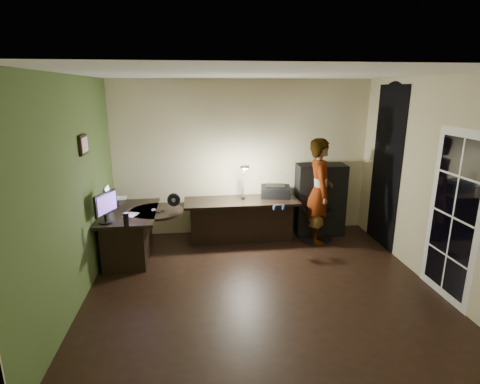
{
  "coord_description": "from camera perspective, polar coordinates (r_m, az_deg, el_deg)",
  "views": [
    {
      "loc": [
        -0.79,
        -4.46,
        2.53
      ],
      "look_at": [
        -0.15,
        1.05,
        1.0
      ],
      "focal_mm": 28.0,
      "sensor_mm": 36.0,
      "label": 1
    }
  ],
  "objects": [
    {
      "name": "printer",
      "position": [
        6.52,
        5.41,
        0.1
      ],
      "size": [
        0.55,
        0.46,
        0.22
      ],
      "primitive_type": "cube",
      "rotation": [
        0.0,
        0.0,
        -0.17
      ],
      "color": "black",
      "rests_on": "desk_right"
    },
    {
      "name": "desk_lamp",
      "position": [
        6.28,
        0.45,
        1.74
      ],
      "size": [
        0.27,
        0.35,
        0.68
      ],
      "primitive_type": "cube",
      "rotation": [
        0.0,
        0.0,
        -0.38
      ],
      "color": "black",
      "rests_on": "desk_right"
    },
    {
      "name": "laptop_stand",
      "position": [
        6.28,
        -18.49,
        -1.34
      ],
      "size": [
        0.26,
        0.23,
        0.09
      ],
      "primitive_type": "cube",
      "rotation": [
        0.0,
        0.0,
        -0.21
      ],
      "color": "silver",
      "rests_on": "desk_left"
    },
    {
      "name": "floor",
      "position": [
        5.19,
        3.07,
        -13.84
      ],
      "size": [
        4.5,
        4.0,
        0.01
      ],
      "primitive_type": "cube",
      "color": "black",
      "rests_on": "ground"
    },
    {
      "name": "monitor",
      "position": [
        5.42,
        -19.89,
        -2.87
      ],
      "size": [
        0.26,
        0.47,
        0.31
      ],
      "primitive_type": "cube",
      "rotation": [
        0.0,
        0.0,
        -0.39
      ],
      "color": "black",
      "rests_on": "desk_left"
    },
    {
      "name": "wall_left",
      "position": [
        4.84,
        -24.01,
        -0.04
      ],
      "size": [
        0.01,
        4.0,
        2.7
      ],
      "primitive_type": "cube",
      "color": "beige",
      "rests_on": "floor"
    },
    {
      "name": "desk_right",
      "position": [
        6.43,
        0.2,
        -4.33
      ],
      "size": [
        1.92,
        0.69,
        0.72
      ],
      "primitive_type": "cube",
      "rotation": [
        0.0,
        0.0,
        0.01
      ],
      "color": "black",
      "rests_on": "floor"
    },
    {
      "name": "arched_doorway",
      "position": [
        6.49,
        21.38,
        3.43
      ],
      "size": [
        0.01,
        0.9,
        2.6
      ],
      "primitive_type": "cube",
      "color": "black",
      "rests_on": "floor"
    },
    {
      "name": "laptop",
      "position": [
        6.23,
        -18.25,
        -0.04
      ],
      "size": [
        0.31,
        0.29,
        0.2
      ],
      "primitive_type": "cube",
      "rotation": [
        0.0,
        0.0,
        0.04
      ],
      "color": "silver",
      "rests_on": "laptop_stand"
    },
    {
      "name": "headphones",
      "position": [
        5.88,
        5.92,
        -2.3
      ],
      "size": [
        0.19,
        0.09,
        0.09
      ],
      "primitive_type": "cube",
      "rotation": [
        0.0,
        0.0,
        0.05
      ],
      "color": "navy",
      "rests_on": "desk_right"
    },
    {
      "name": "person",
      "position": [
        6.36,
        12.02,
        0.08
      ],
      "size": [
        0.52,
        0.69,
        1.77
      ],
      "primitive_type": "imported",
      "rotation": [
        0.0,
        0.0,
        1.41
      ],
      "color": "#D8A88C",
      "rests_on": "floor"
    },
    {
      "name": "wall_front",
      "position": [
        2.84,
        10.29,
        -9.41
      ],
      "size": [
        4.5,
        0.01,
        2.7
      ],
      "primitive_type": "cube",
      "color": "beige",
      "rests_on": "floor"
    },
    {
      "name": "desk_left",
      "position": [
        5.99,
        -16.25,
        -6.27
      ],
      "size": [
        0.83,
        1.33,
        0.76
      ],
      "primitive_type": "cube",
      "rotation": [
        0.0,
        0.0,
        0.02
      ],
      "color": "black",
      "rests_on": "floor"
    },
    {
      "name": "ceiling",
      "position": [
        4.53,
        3.58,
        17.6
      ],
      "size": [
        4.5,
        4.0,
        0.01
      ],
      "primitive_type": "cube",
      "color": "silver",
      "rests_on": "floor"
    },
    {
      "name": "notepad",
      "position": [
        5.67,
        -16.26,
        -3.36
      ],
      "size": [
        0.23,
        0.26,
        0.01
      ],
      "primitive_type": "cube",
      "rotation": [
        0.0,
        0.0,
        -0.39
      ],
      "color": "silver",
      "rests_on": "desk_left"
    },
    {
      "name": "pen",
      "position": [
        5.73,
        -11.86,
        -2.89
      ],
      "size": [
        0.09,
        0.1,
        0.01
      ],
      "primitive_type": "cube",
      "rotation": [
        0.0,
        0.0,
        0.7
      ],
      "color": "black",
      "rests_on": "desk_left"
    },
    {
      "name": "phone",
      "position": [
        5.73,
        -12.13,
        -2.89
      ],
      "size": [
        0.09,
        0.14,
        0.01
      ],
      "primitive_type": "cube",
      "rotation": [
        0.0,
        0.0,
        -0.27
      ],
      "color": "black",
      "rests_on": "desk_left"
    },
    {
      "name": "office_chair",
      "position": [
        6.53,
        11.68,
        -2.88
      ],
      "size": [
        0.71,
        0.71,
        1.03
      ],
      "primitive_type": "cube",
      "rotation": [
        0.0,
        0.0,
        -0.27
      ],
      "color": "black",
      "rests_on": "floor"
    },
    {
      "name": "framed_picture",
      "position": [
        5.16,
        -22.81,
        6.65
      ],
      "size": [
        0.04,
        0.3,
        0.25
      ],
      "primitive_type": "cube",
      "color": "black",
      "rests_on": "wall_left"
    },
    {
      "name": "mouse",
      "position": [
        5.77,
        -13.04,
        -2.66
      ],
      "size": [
        0.07,
        0.1,
        0.04
      ],
      "primitive_type": "ellipsoid",
      "rotation": [
        0.0,
        0.0,
        -0.09
      ],
      "color": "silver",
      "rests_on": "desk_left"
    },
    {
      "name": "speaker",
      "position": [
        5.2,
        -16.95,
        -4.08
      ],
      "size": [
        0.09,
        0.09,
        0.19
      ],
      "primitive_type": "cylinder",
      "rotation": [
        0.0,
        0.0,
        -0.28
      ],
      "color": "black",
      "rests_on": "desk_left"
    },
    {
      "name": "cabinet",
      "position": [
        6.8,
        12.07,
        -1.14
      ],
      "size": [
        0.86,
        0.46,
        1.27
      ],
      "primitive_type": "cube",
      "rotation": [
        0.0,
        0.0,
        -0.05
      ],
      "color": "black",
      "rests_on": "floor"
    },
    {
      "name": "wall_back",
      "position": [
        6.62,
        0.34,
        5.15
      ],
      "size": [
        4.5,
        0.01,
        2.7
      ],
      "primitive_type": "cube",
      "color": "beige",
      "rests_on": "floor"
    },
    {
      "name": "wall_right",
      "position": [
        5.53,
        27.01,
        1.39
      ],
      "size": [
        0.01,
        4.0,
        2.7
      ],
      "primitive_type": "cube",
      "color": "beige",
      "rests_on": "floor"
    },
    {
      "name": "french_door",
      "position": [
        5.16,
        29.72,
        -3.35
      ],
      "size": [
        0.02,
        0.92,
        2.1
      ],
      "primitive_type": "cube",
      "color": "white",
      "rests_on": "floor"
    },
    {
      "name": "green_wall_overlay",
      "position": [
        4.84,
        -23.84,
        -0.04
      ],
      "size": [
        0.0,
        4.0,
        2.7
      ],
      "primitive_type": "cube",
      "color": "#435B2A",
      "rests_on": "floor"
    },
    {
      "name": "desk_fan",
      "position": [
        5.79,
        -10.01,
        -1.64
      ],
      "size": [
        0.2,
        0.12,
        0.3
      ],
      "primitive_type": "cube",
      "rotation": [
        0.0,
        0.0,
        -0.07
      ],
      "color": "black",
      "rests_on": "desk_right"
    }
  ]
}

